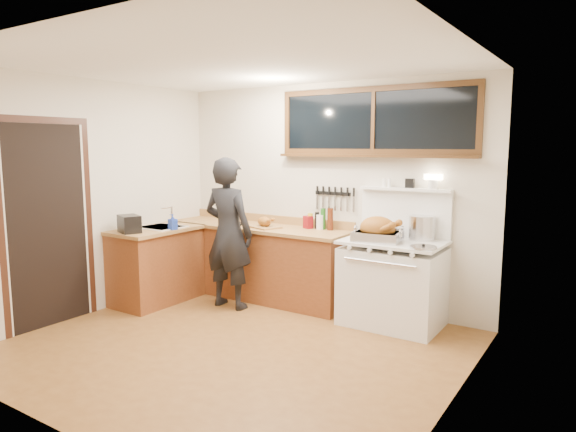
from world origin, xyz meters
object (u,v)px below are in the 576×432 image
Objects in this scene: roast_turkey at (378,231)px; man at (228,233)px; vintage_stove at (393,281)px; cutting_board at (265,223)px.

man is at bearing -168.23° from roast_turkey.
man is 1.74m from roast_turkey.
vintage_stove is 3.02× the size of roast_turkey.
cutting_board is (0.21, 0.43, 0.08)m from man.
roast_turkey is at bearing -2.74° from cutting_board.
cutting_board is (-1.62, -0.05, 0.48)m from vintage_stove.
cutting_board is at bearing 177.26° from roast_turkey.
cutting_board is at bearing 63.76° from man.
man is (-1.83, -0.48, 0.41)m from vintage_stove.
vintage_stove is at bearing 44.66° from roast_turkey.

